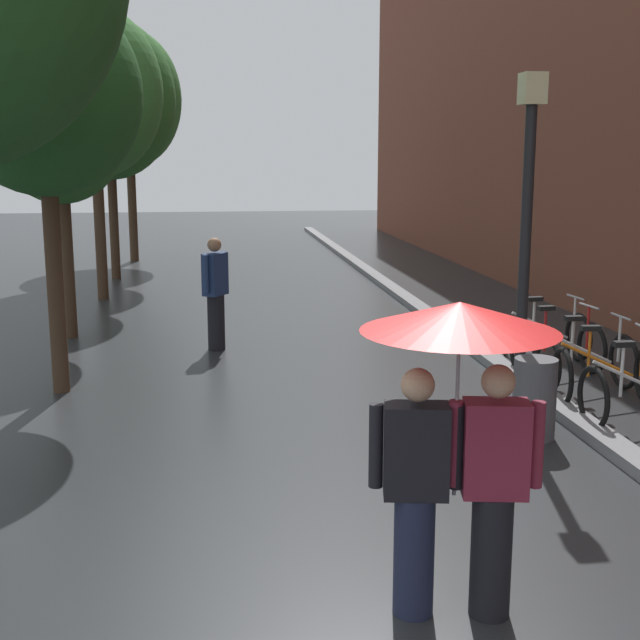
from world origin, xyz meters
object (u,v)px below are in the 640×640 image
Objects in this scene: street_tree_2 at (58,117)px; parked_bicycle_2 at (586,361)px; parked_bicycle_0 at (638,394)px; street_tree_1 at (44,94)px; street_tree_5 at (128,99)px; couple_under_umbrella at (457,403)px; street_lamp_post at (526,221)px; street_tree_4 at (108,99)px; parked_bicycle_1 at (605,374)px; parked_bicycle_3 at (558,348)px; street_tree_3 at (93,93)px; pedestrian_walking_midground at (216,293)px; parked_bicycle_4 at (546,337)px; litter_bin at (535,399)px.

street_tree_2 is 4.39× the size of parked_bicycle_2.
parked_bicycle_0 is (6.80, -5.54, -3.11)m from street_tree_2.
street_tree_1 is 0.77× the size of street_tree_5.
couple_under_umbrella is 4.24m from street_lamp_post.
street_tree_4 is 0.96× the size of street_tree_5.
parked_bicycle_1 is 1.35m from parked_bicycle_3.
street_tree_1 reaches higher than parked_bicycle_0.
street_tree_5 is 1.68× the size of street_lamp_post.
street_tree_2 reaches higher than couple_under_umbrella.
street_tree_1 is 7.01m from street_tree_3.
parked_bicycle_3 is at bearing -25.70° from pedestrian_walking_midground.
parked_bicycle_3 is at bearing 60.89° from couple_under_umbrella.
parked_bicycle_3 is at bearing 89.32° from parked_bicycle_0.
street_tree_3 is 1.56× the size of street_lamp_post.
parked_bicycle_4 is (0.15, 2.88, 0.00)m from parked_bicycle_0.
parked_bicycle_0 is 2.88m from parked_bicycle_4.
street_tree_1 is at bearing -87.47° from street_tree_3.
street_tree_3 is 11.43m from parked_bicycle_1.
street_tree_4 is 14.10m from litter_bin.
parked_bicycle_0 is 1.26m from litter_bin.
parked_bicycle_0 is at bearing -93.05° from parked_bicycle_4.
street_tree_1 reaches higher than parked_bicycle_1.
parked_bicycle_4 is 3.38m from litter_bin.
parked_bicycle_3 is (0.03, 2.17, 0.00)m from parked_bicycle_0.
parked_bicycle_3 is 2.69m from litter_bin.
street_tree_3 is 11.01m from parked_bicycle_2.
couple_under_umbrella reaches higher than parked_bicycle_3.
parked_bicycle_3 is 6.43m from couple_under_umbrella.
street_tree_4 is 12.23m from parked_bicycle_4.
pedestrian_walking_midground is at bearing 135.86° from parked_bicycle_0.
street_tree_4 is 5.31× the size of parked_bicycle_1.
street_lamp_post reaches higher than parked_bicycle_2.
street_tree_4 reaches higher than street_tree_1.
parked_bicycle_3 is at bearing 61.74° from litter_bin.
pedestrian_walking_midground is at bearing 162.53° from parked_bicycle_4.
parked_bicycle_2 is (6.89, -4.10, -3.11)m from street_tree_2.
parked_bicycle_1 is at bearing -95.42° from parked_bicycle_2.
parked_bicycle_1 is 1.63m from litter_bin.
street_tree_5 is 5.50× the size of parked_bicycle_4.
street_tree_4 reaches higher than parked_bicycle_4.
street_tree_4 is 5.57× the size of parked_bicycle_0.
street_tree_4 reaches higher than parked_bicycle_1.
parked_bicycle_1 is at bearing -12.65° from street_tree_1.
litter_bin is 5.57m from pedestrian_walking_midground.
litter_bin is at bearing -93.83° from street_lamp_post.
litter_bin is (-1.27, -1.02, 0.05)m from parked_bicycle_1.
parked_bicycle_1 is at bearing 53.67° from couple_under_umbrella.
parked_bicycle_3 is at bearing -26.27° from street_tree_2.
street_tree_3 reaches higher than pedestrian_walking_midground.
street_tree_3 reaches higher than street_tree_2.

